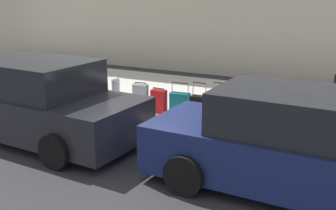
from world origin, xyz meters
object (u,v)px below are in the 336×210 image
fire_hydrant (116,91)px  parking_meter (335,96)px  suitcase_black_3 (199,108)px  suitcase_olive_1 (247,110)px  suitcase_silver_6 (141,97)px  parked_car_charcoal_1 (36,102)px  suitcase_maroon_2 (221,110)px  suitcase_teal_4 (180,104)px  suitcase_navy_0 (275,116)px  bollard_post (95,91)px  suitcase_red_5 (159,101)px  parked_car_navy_0 (294,146)px

fire_hydrant → parking_meter: bearing=-177.2°
suitcase_black_3 → fire_hydrant: bearing=-1.6°
suitcase_olive_1 → fire_hydrant: bearing=-0.4°
suitcase_silver_6 → parked_car_charcoal_1: (1.08, 2.37, 0.31)m
suitcase_maroon_2 → fire_hydrant: 2.84m
suitcase_maroon_2 → suitcase_teal_4: 1.09m
parked_car_charcoal_1 → suitcase_navy_0: bearing=-151.3°
fire_hydrant → parked_car_charcoal_1: (0.37, 2.34, 0.23)m
suitcase_olive_1 → bollard_post: 3.95m
parked_car_charcoal_1 → bollard_post: bearing=-85.6°
fire_hydrant → bollard_post: (0.54, 0.15, -0.03)m
suitcase_navy_0 → suitcase_silver_6: bearing=0.5°
parking_meter → parked_car_charcoal_1: (5.48, 2.59, -0.19)m
suitcase_black_3 → suitcase_silver_6: (1.60, -0.09, 0.04)m
suitcase_black_3 → fire_hydrant: (2.30, -0.06, 0.12)m
suitcase_black_3 → suitcase_red_5: size_ratio=1.44×
parked_car_navy_0 → parking_meter: bearing=-96.3°
suitcase_black_3 → suitcase_teal_4: size_ratio=1.11×
suitcase_black_3 → suitcase_teal_4: 0.57m
suitcase_silver_6 → fire_hydrant: 0.71m
suitcase_olive_1 → bollard_post: (3.94, 0.12, -0.01)m
suitcase_navy_0 → suitcase_teal_4: bearing=-0.5°
fire_hydrant → parked_car_navy_0: 5.37m
suitcase_maroon_2 → fire_hydrant: bearing=-1.4°
suitcase_teal_4 → parking_meter: size_ratio=0.63×
fire_hydrant → parking_meter: parking_meter is taller
suitcase_navy_0 → parked_car_navy_0: size_ratio=0.15×
suitcase_teal_4 → suitcase_red_5: size_ratio=1.29×
suitcase_black_3 → suitcase_maroon_2: bearing=179.5°
suitcase_black_3 → parked_car_navy_0: (-2.53, 2.27, 0.32)m
suitcase_navy_0 → suitcase_maroon_2: (1.16, 0.13, 0.01)m
suitcase_olive_1 → suitcase_teal_4: suitcase_olive_1 is taller
suitcase_olive_1 → parked_car_navy_0: (-1.42, 2.31, 0.23)m
bollard_post → parked_car_charcoal_1: parked_car_charcoal_1 is taller
suitcase_red_5 → parking_meter: parking_meter is taller
suitcase_olive_1 → suitcase_maroon_2: 0.58m
suitcase_black_3 → parking_meter: parking_meter is taller
suitcase_olive_1 → parked_car_charcoal_1: bearing=31.5°
suitcase_red_5 → parked_car_charcoal_1: 2.88m
suitcase_red_5 → suitcase_olive_1: bearing=178.1°
suitcase_silver_6 → suitcase_red_5: bearing=-177.8°
bollard_post → suitcase_teal_4: bearing=-174.3°
parked_car_charcoal_1 → suitcase_red_5: bearing=-123.4°
parking_meter → parked_car_charcoal_1: size_ratio=0.27×
suitcase_red_5 → parking_meter: 3.95m
parked_car_navy_0 → bollard_post: bearing=-22.2°
suitcase_maroon_2 → parked_car_navy_0: parked_car_navy_0 is taller
suitcase_navy_0 → suitcase_black_3: (1.70, 0.12, -0.02)m
parking_meter → suitcase_teal_4: bearing=2.9°
suitcase_navy_0 → parking_meter: bearing=-170.3°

